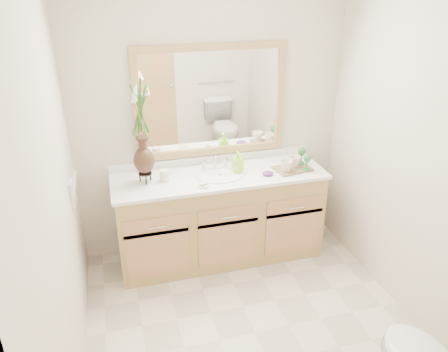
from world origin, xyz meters
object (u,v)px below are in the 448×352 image
object	(u,v)px
flower_vase	(140,117)
tumbler	(165,176)
tray	(292,169)
soap_bottle	(238,163)

from	to	relation	value
flower_vase	tumbler	distance (m)	0.53
flower_vase	tray	size ratio (longest dim) A/B	2.59
tumbler	soap_bottle	distance (m)	0.64
flower_vase	tumbler	size ratio (longest dim) A/B	8.22
tumbler	soap_bottle	bearing A→B (deg)	2.18
flower_vase	tumbler	xyz separation A→B (m)	(0.16, -0.02, -0.51)
soap_bottle	tray	world-z (taller)	soap_bottle
tray	flower_vase	bearing A→B (deg)	166.65
soap_bottle	flower_vase	bearing A→B (deg)	177.66
tumbler	soap_bottle	size ratio (longest dim) A/B	0.61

